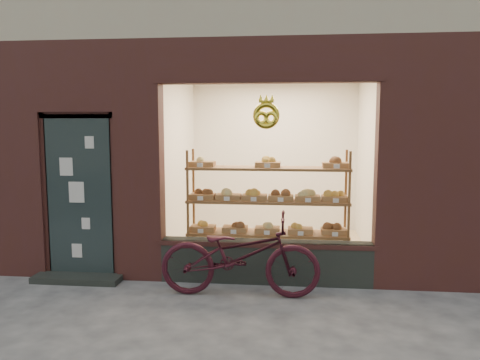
# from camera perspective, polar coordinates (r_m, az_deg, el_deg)

# --- Properties ---
(display_shelf) EXTENTS (2.20, 0.45, 1.70)m
(display_shelf) POSITION_cam_1_polar(r_m,az_deg,el_deg) (6.43, 3.38, -3.93)
(display_shelf) COLOR #8C5F38
(display_shelf) RESTS_ON ground
(bicycle) EXTENTS (1.91, 0.68, 1.00)m
(bicycle) POSITION_cam_1_polar(r_m,az_deg,el_deg) (5.62, -0.03, -9.14)
(bicycle) COLOR #330E19
(bicycle) RESTS_ON ground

